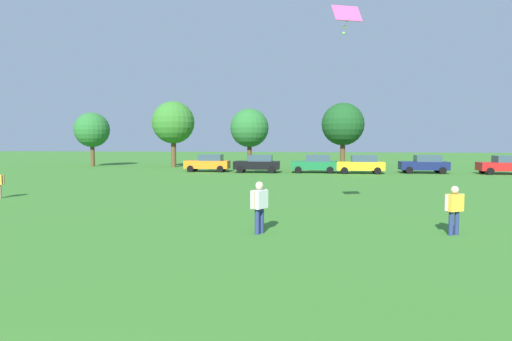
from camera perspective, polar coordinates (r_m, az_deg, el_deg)
The scene contains 14 objects.
ground_plane at distance 32.61m, azimuth 1.54°, elevation -1.47°, with size 160.00×160.00×0.00m, color #387528.
adult_bystander at distance 14.52m, azimuth 0.44°, elevation -4.20°, with size 0.55×0.74×1.73m.
bystander_midfield at distance 15.70m, azimuth 24.27°, elevation -4.21°, with size 0.69×0.50×1.61m.
kite at distance 16.73m, azimuth 11.63°, elevation 19.05°, with size 1.10×0.77×1.06m.
parked_car_orange_0 at distance 43.27m, azimuth -6.21°, elevation 0.99°, with size 4.30×2.02×1.68m.
parked_car_black_1 at distance 41.85m, azimuth 0.22°, elevation 0.91°, with size 4.30×2.02×1.68m.
parked_car_green_2 at distance 41.91m, azimuth 7.64°, elevation 0.88°, with size 4.30×2.02×1.68m.
parked_car_yellow_3 at distance 41.74m, azimuth 13.41°, elevation 0.80°, with size 4.30×2.02×1.68m.
parked_car_navy_4 at distance 43.85m, azimuth 20.97°, elevation 0.79°, with size 4.30×2.02×1.68m.
parked_car_red_5 at distance 45.54m, azimuth 29.48°, elevation 0.65°, with size 4.30×2.02×1.68m.
tree_far_left at distance 55.06m, azimuth -20.45°, elevation 4.93°, with size 4.04×4.04×6.30m.
tree_left at distance 51.12m, azimuth -10.66°, elevation 6.10°, with size 4.80×4.80×7.48m.
tree_right at distance 47.55m, azimuth -0.85°, elevation 5.50°, with size 4.14×4.14×6.46m.
tree_far_right at distance 47.73m, azimuth 11.19°, elevation 5.87°, with size 4.50×4.50×7.01m.
Camera 1 is at (3.16, -2.30, 3.09)m, focal length 30.93 mm.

